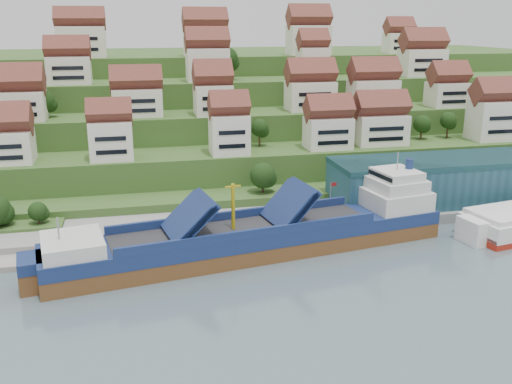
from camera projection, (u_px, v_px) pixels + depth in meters
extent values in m
plane|color=slate|center=(255.00, 256.00, 105.37)|extent=(300.00, 300.00, 0.00)
cube|color=gray|center=(330.00, 216.00, 123.22)|extent=(180.00, 14.00, 2.20)
cube|color=#2D4C1E|center=(198.00, 148.00, 185.21)|extent=(260.00, 128.00, 4.00)
cube|color=#2D4C1E|center=(196.00, 135.00, 188.88)|extent=(260.00, 118.00, 11.00)
cube|color=#2D4C1E|center=(193.00, 120.00, 195.35)|extent=(260.00, 102.00, 18.00)
cube|color=#2D4C1E|center=(190.00, 107.00, 201.83)|extent=(260.00, 86.00, 25.00)
cube|color=#2D4C1E|center=(187.00, 95.00, 209.38)|extent=(260.00, 68.00, 31.00)
cube|color=white|center=(6.00, 147.00, 127.58)|extent=(11.45, 8.57, 7.23)
cube|color=white|center=(111.00, 140.00, 130.17)|extent=(9.64, 7.03, 8.92)
cube|color=white|center=(229.00, 134.00, 135.82)|extent=(8.97, 7.62, 9.43)
cube|color=white|center=(328.00, 133.00, 142.18)|extent=(11.07, 7.73, 7.71)
cube|color=white|center=(380.00, 129.00, 146.88)|extent=(13.21, 8.26, 7.66)
cube|color=white|center=(495.00, 120.00, 152.36)|extent=(12.86, 8.31, 10.40)
cube|color=white|center=(23.00, 106.00, 140.49)|extent=(10.81, 8.98, 7.21)
cube|color=white|center=(137.00, 102.00, 146.75)|extent=(12.56, 7.90, 7.05)
cube|color=white|center=(213.00, 100.00, 148.60)|extent=(9.53, 8.56, 7.81)
cube|color=white|center=(310.00, 96.00, 156.54)|extent=(12.79, 8.36, 7.83)
cube|color=white|center=(373.00, 94.00, 158.47)|extent=(12.92, 8.18, 8.09)
cube|color=white|center=(447.00, 94.00, 163.39)|extent=(10.43, 8.04, 6.84)
cube|color=white|center=(69.00, 70.00, 155.29)|extent=(11.48, 7.30, 7.46)
cube|color=white|center=(208.00, 65.00, 162.59)|extent=(11.81, 7.79, 9.26)
cube|color=white|center=(312.00, 64.00, 168.05)|extent=(8.45, 7.14, 9.22)
cube|color=white|center=(422.00, 63.00, 177.64)|extent=(13.20, 8.47, 8.34)
cube|color=white|center=(82.00, 42.00, 171.42)|extent=(14.11, 7.51, 9.14)
cube|color=white|center=(205.00, 42.00, 179.84)|extent=(13.36, 8.15, 8.61)
cube|color=white|center=(308.00, 40.00, 185.59)|extent=(13.19, 8.73, 9.31)
cube|color=white|center=(398.00, 43.00, 195.29)|extent=(9.27, 7.05, 6.74)
ellipsoid|color=#1B3913|center=(263.00, 175.00, 129.02)|extent=(5.87, 5.87, 5.87)
ellipsoid|color=#1B3913|center=(422.00, 124.00, 152.76)|extent=(4.67, 4.67, 4.67)
ellipsoid|color=#1B3913|center=(448.00, 120.00, 154.17)|extent=(4.48, 4.48, 4.48)
ellipsoid|color=#1B3913|center=(260.00, 128.00, 143.88)|extent=(4.46, 4.46, 4.46)
ellipsoid|color=#1B3913|center=(362.00, 86.00, 163.71)|extent=(5.35, 5.35, 5.35)
ellipsoid|color=#1B3913|center=(0.00, 105.00, 143.80)|extent=(5.51, 5.51, 5.51)
ellipsoid|color=#1B3913|center=(45.00, 102.00, 144.55)|extent=(5.43, 5.43, 5.43)
ellipsoid|color=#1B3913|center=(227.00, 59.00, 166.47)|extent=(6.51, 6.51, 6.51)
ellipsoid|color=#1B3913|center=(309.00, 62.00, 174.83)|extent=(5.33, 5.33, 5.33)
ellipsoid|color=#1B3913|center=(323.00, 66.00, 174.14)|extent=(4.46, 4.46, 4.46)
ellipsoid|color=#1B3913|center=(38.00, 211.00, 113.30)|extent=(3.81, 3.81, 3.81)
cube|color=#214B5A|center=(461.00, 178.00, 129.95)|extent=(60.00, 15.00, 10.00)
cylinder|color=gray|center=(330.00, 201.00, 116.66)|extent=(0.16, 0.16, 8.00)
cube|color=maroon|center=(334.00, 184.00, 115.75)|extent=(1.20, 0.05, 0.80)
cube|color=brown|center=(253.00, 249.00, 106.00)|extent=(76.01, 23.53, 4.82)
cube|color=navy|center=(253.00, 233.00, 105.09)|extent=(76.03, 23.65, 2.50)
cube|color=silver|center=(72.00, 245.00, 93.11)|extent=(11.28, 12.39, 2.50)
cube|color=#262628|center=(243.00, 228.00, 104.05)|extent=(49.12, 17.47, 0.29)
cube|color=navy|center=(186.00, 218.00, 99.34)|extent=(8.84, 11.66, 6.66)
cube|color=navy|center=(287.00, 205.00, 106.18)|extent=(8.48, 11.60, 7.04)
cylinder|color=gold|center=(233.00, 207.00, 102.14)|extent=(0.77, 0.77, 8.67)
cube|color=silver|center=(395.00, 199.00, 115.15)|extent=(13.18, 12.70, 3.85)
cube|color=silver|center=(396.00, 184.00, 114.26)|extent=(11.09, 11.25, 2.41)
cube|color=silver|center=(397.00, 174.00, 113.68)|extent=(9.00, 9.80, 1.73)
cylinder|color=navy|center=(409.00, 164.00, 114.18)|extent=(1.77, 1.77, 2.12)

